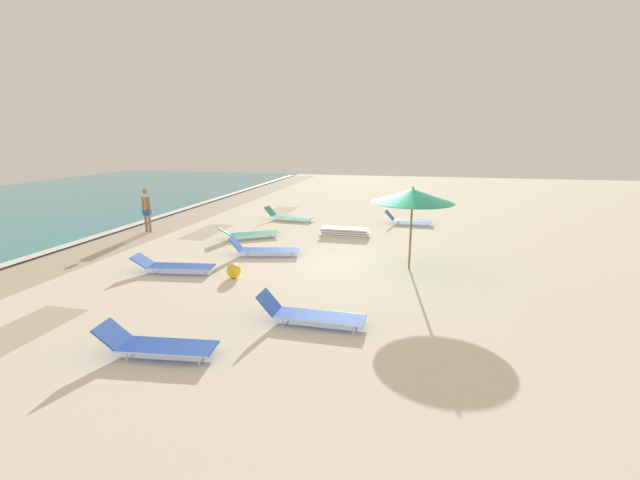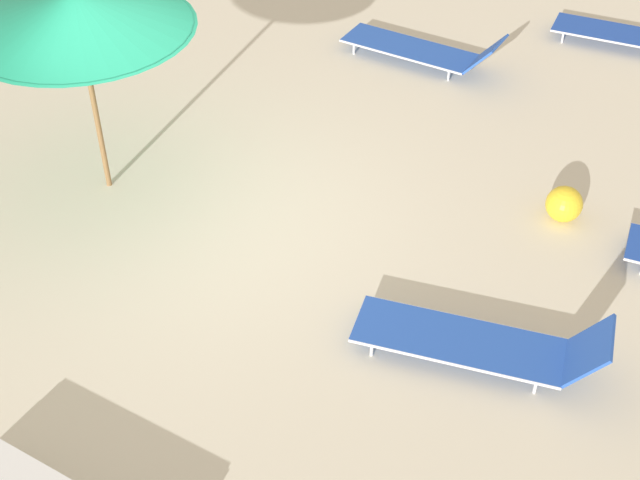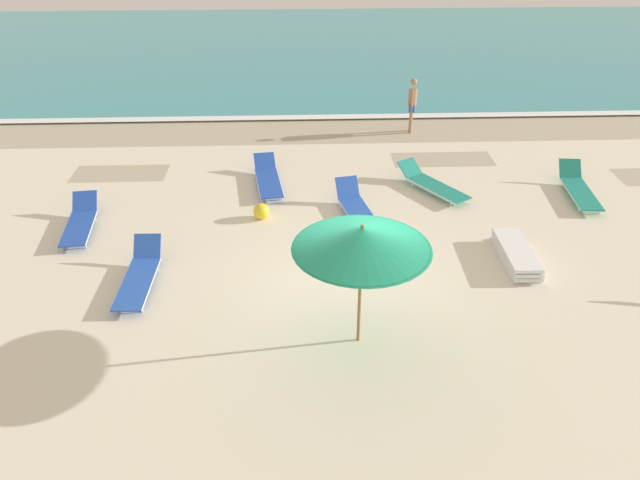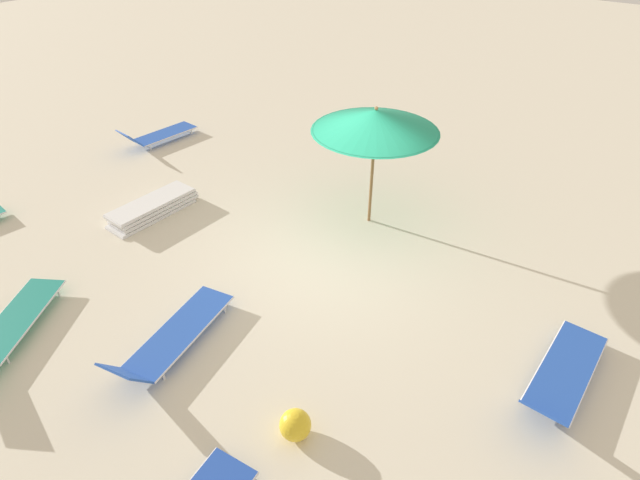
# 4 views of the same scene
# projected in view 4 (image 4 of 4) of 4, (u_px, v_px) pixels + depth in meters

# --- Properties ---
(ground_plane) EXTENTS (60.00, 60.00, 0.16)m
(ground_plane) POSITION_uv_depth(u_px,v_px,m) (334.00, 254.00, 9.43)
(ground_plane) COLOR beige
(beach_umbrella) EXTENTS (2.36, 2.36, 2.41)m
(beach_umbrella) POSITION_uv_depth(u_px,v_px,m) (376.00, 121.00, 8.99)
(beach_umbrella) COLOR olive
(beach_umbrella) RESTS_ON ground_plane
(lounger_stack) EXTENTS (0.64, 1.93, 0.32)m
(lounger_stack) POSITION_uv_depth(u_px,v_px,m) (153.00, 207.00, 10.33)
(lounger_stack) COLOR white
(lounger_stack) RESTS_ON ground_plane
(sun_lounger_beside_umbrella) EXTENTS (1.74, 2.25, 0.52)m
(sun_lounger_beside_umbrella) POSITION_uv_depth(u_px,v_px,m) (7.00, 328.00, 7.45)
(sun_lounger_beside_umbrella) COLOR #1E8475
(sun_lounger_beside_umbrella) RESTS_ON ground_plane
(sun_lounger_near_water_right) EXTENTS (0.67, 2.24, 0.60)m
(sun_lounger_near_water_right) POSITION_uv_depth(u_px,v_px,m) (563.00, 377.00, 6.70)
(sun_lounger_near_water_right) COLOR blue
(sun_lounger_near_water_right) RESTS_ON ground_plane
(sun_lounger_mid_beach_pair_a) EXTENTS (1.06, 2.32, 0.63)m
(sun_lounger_mid_beach_pair_a) POSITION_uv_depth(u_px,v_px,m) (171.00, 338.00, 7.28)
(sun_lounger_mid_beach_pair_a) COLOR blue
(sun_lounger_mid_beach_pair_a) RESTS_ON ground_plane
(sun_lounger_mid_beach_pair_b) EXTENTS (0.73, 2.08, 0.59)m
(sun_lounger_mid_beach_pair_b) POSITION_uv_depth(u_px,v_px,m) (158.00, 135.00, 13.22)
(sun_lounger_mid_beach_pair_b) COLOR blue
(sun_lounger_mid_beach_pair_b) RESTS_ON ground_plane
(beach_ball) EXTENTS (0.40, 0.40, 0.40)m
(beach_ball) POSITION_uv_depth(u_px,v_px,m) (295.00, 425.00, 6.12)
(beach_ball) COLOR yellow
(beach_ball) RESTS_ON ground_plane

